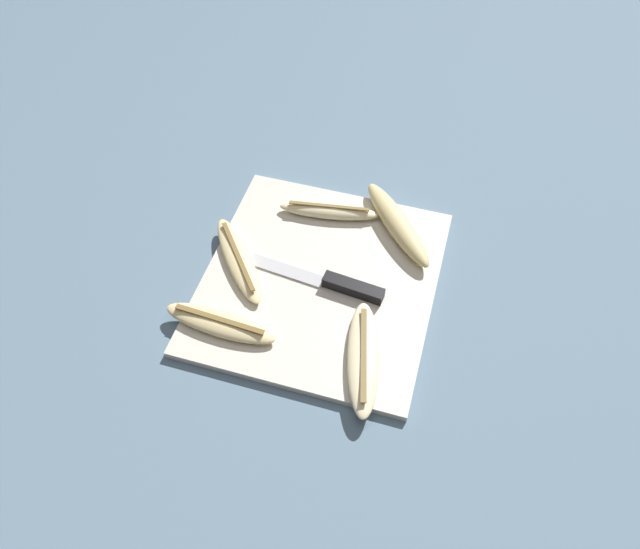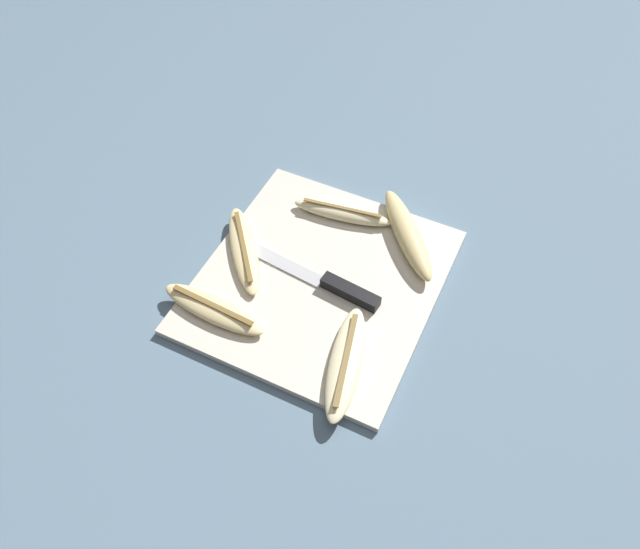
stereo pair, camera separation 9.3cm
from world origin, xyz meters
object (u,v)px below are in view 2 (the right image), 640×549
(banana_ripe_center, at_px, (244,249))
(banana_spotted_left, at_px, (407,234))
(banana_pale_long, at_px, (346,363))
(banana_mellow_near, at_px, (213,309))
(banana_cream_curved, at_px, (342,213))
(knife, at_px, (336,286))

(banana_ripe_center, relative_size, banana_spotted_left, 0.95)
(banana_pale_long, height_order, banana_mellow_near, banana_pale_long)
(banana_mellow_near, bearing_deg, banana_cream_curved, -19.37)
(banana_cream_curved, xyz_separation_m, banana_mellow_near, (-0.25, 0.09, -0.00))
(banana_ripe_center, distance_m, banana_spotted_left, 0.25)
(banana_cream_curved, bearing_deg, banana_mellow_near, 160.63)
(knife, relative_size, banana_spotted_left, 1.33)
(knife, distance_m, banana_mellow_near, 0.18)
(knife, height_order, banana_spotted_left, banana_spotted_left)
(banana_cream_curved, relative_size, banana_spotted_left, 0.96)
(banana_cream_curved, height_order, banana_mellow_near, banana_cream_curved)
(banana_cream_curved, bearing_deg, banana_spotted_left, -90.64)
(banana_ripe_center, height_order, banana_spotted_left, banana_spotted_left)
(banana_pale_long, distance_m, banana_mellow_near, 0.21)
(banana_cream_curved, height_order, banana_spotted_left, banana_spotted_left)
(banana_spotted_left, height_order, banana_mellow_near, banana_spotted_left)
(knife, height_order, banana_pale_long, banana_pale_long)
(knife, height_order, banana_mellow_near, banana_mellow_near)
(banana_pale_long, bearing_deg, banana_mellow_near, 90.49)
(knife, relative_size, banana_pale_long, 1.23)
(banana_cream_curved, bearing_deg, banana_pale_long, -154.56)
(knife, height_order, banana_ripe_center, same)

